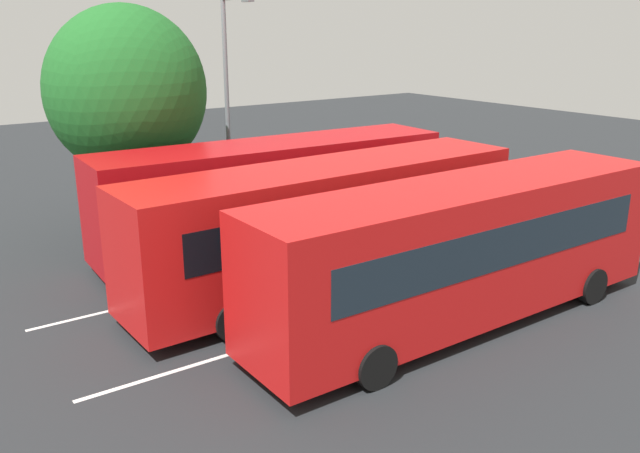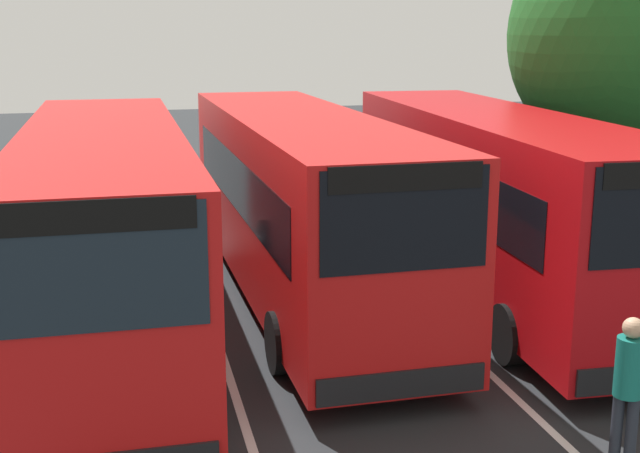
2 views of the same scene
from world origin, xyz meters
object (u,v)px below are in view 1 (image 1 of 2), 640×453
Objects in this scene: bus_center_left at (330,222)px; pedestrian at (457,195)px; bus_far_left at (464,248)px; bus_center_right at (275,192)px; street_lamp at (229,92)px; depot_tree at (127,92)px.

pedestrian is (7.02, 2.11, -0.76)m from bus_center_left.
bus_far_left is 6.20× the size of pedestrian.
street_lamp is at bearing 81.52° from bus_center_right.
bus_far_left is 1.00× the size of bus_center_left.
depot_tree is at bearing -78.61° from street_lamp.
bus_center_right is 1.46× the size of street_lamp.
bus_center_left is at bearing -95.91° from bus_center_right.
bus_far_left is 7.01m from bus_center_right.
bus_far_left is 11.65m from street_lamp.
pedestrian is 11.40m from depot_tree.
bus_center_left and bus_center_right have the same top height.
bus_center_right is at bearing 32.41° from pedestrian.
street_lamp is 3.80m from depot_tree.
bus_center_right is at bearing -54.87° from depot_tree.
bus_center_right is at bearing 96.07° from bus_far_left.
pedestrian is at bearing 44.39° from bus_far_left.
bus_far_left and bus_center_right have the same top height.
bus_center_left is 8.44m from depot_tree.
bus_center_left is at bearing 110.43° from bus_far_left.
bus_center_left is 0.99× the size of bus_center_right.
bus_center_right reaches higher than pedestrian.
bus_center_right is (-0.66, 6.97, 0.00)m from bus_far_left.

